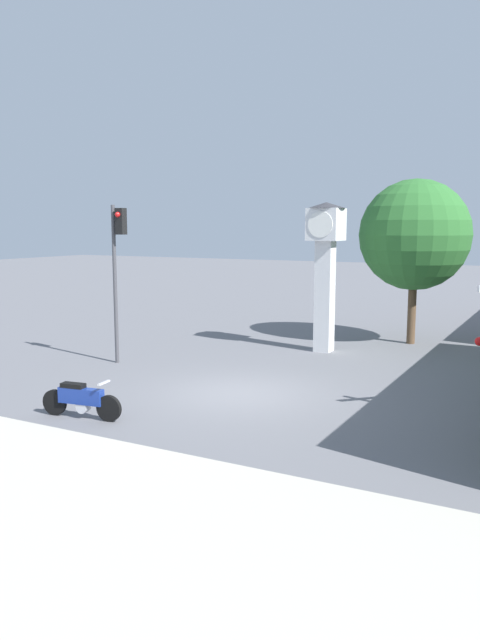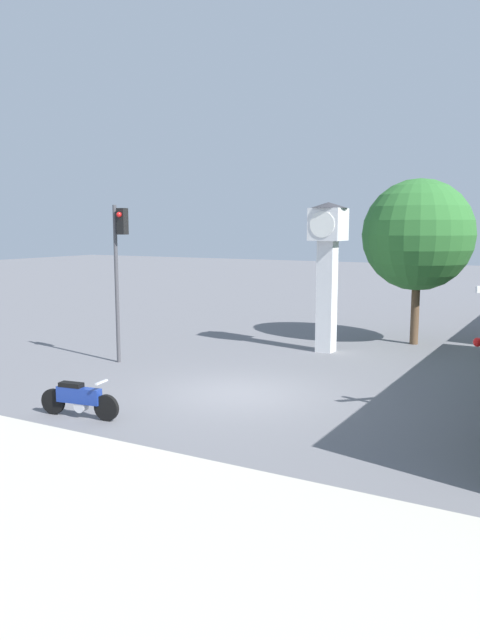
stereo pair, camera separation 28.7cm
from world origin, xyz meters
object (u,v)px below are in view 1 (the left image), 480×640
(traffic_light, at_px, (118,257))
(street_tree, at_px, (415,235))
(clock_tower, at_px, (325,254))
(motorcycle, at_px, (81,400))

(traffic_light, xyz_separation_m, street_tree, (7.30, 7.73, 0.62))
(clock_tower, relative_size, traffic_light, 1.03)
(motorcycle, height_order, clock_tower, clock_tower)
(clock_tower, height_order, traffic_light, clock_tower)
(clock_tower, bearing_deg, traffic_light, -136.01)
(traffic_light, distance_m, street_tree, 10.65)
(motorcycle, relative_size, clock_tower, 0.39)
(motorcycle, distance_m, traffic_light, 6.46)
(clock_tower, relative_size, street_tree, 0.85)
(motorcycle, height_order, street_tree, street_tree)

